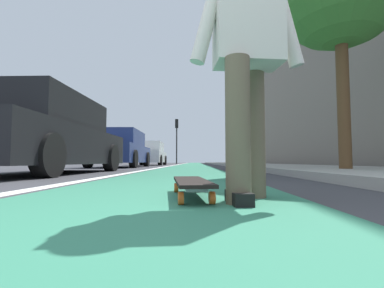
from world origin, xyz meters
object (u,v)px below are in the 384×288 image
skateboard (191,183)px  parked_car_mid (121,150)px  traffic_light (177,133)px  skater_person (247,47)px  pedestrian_distant (249,146)px  parked_car_far (150,154)px  parked_car_near (45,137)px

skateboard → parked_car_mid: size_ratio=0.19×
skateboard → traffic_light: (23.16, 1.73, 2.75)m
skater_person → pedestrian_distant: size_ratio=1.01×
skateboard → skater_person: bearing=-113.4°
skater_person → parked_car_far: size_ratio=0.36×
pedestrian_distant → skater_person: bearing=169.1°
traffic_light → skateboard: bearing=-175.7°
parked_car_mid → skateboard: bearing=-162.0°
parked_car_near → skateboard: bearing=-139.9°
parked_car_mid → traffic_light: (13.66, -1.35, 2.12)m
skater_person → pedestrian_distant: 11.17m
parked_car_far → pedestrian_distant: size_ratio=2.79×
skateboard → parked_car_mid: 10.00m
parked_car_near → pedestrian_distant: bearing=-36.0°
parked_car_far → pedestrian_distant: 7.44m
parked_car_mid → parked_car_far: size_ratio=0.99×
skater_person → traffic_light: 23.48m
traffic_light → skater_person: bearing=-174.9°
parked_car_near → pedestrian_distant: pedestrian_distant is taller
skateboard → skater_person: (-0.15, -0.35, 0.84)m
pedestrian_distant → parked_car_near: bearing=144.0°
parked_car_far → traffic_light: 7.64m
parked_car_mid → traffic_light: bearing=-5.6°
parked_car_mid → parked_car_far: 6.43m
skateboard → pedestrian_distant: bearing=-12.8°
skateboard → parked_car_near: bearing=40.1°
skateboard → traffic_light: size_ratio=0.21×
skateboard → pedestrian_distant: size_ratio=0.53×
skater_person → parked_car_mid: skater_person is taller
parked_car_far → pedestrian_distant: pedestrian_distant is taller
skater_person → parked_car_far: skater_person is taller
skateboard → pedestrian_distant: 11.13m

